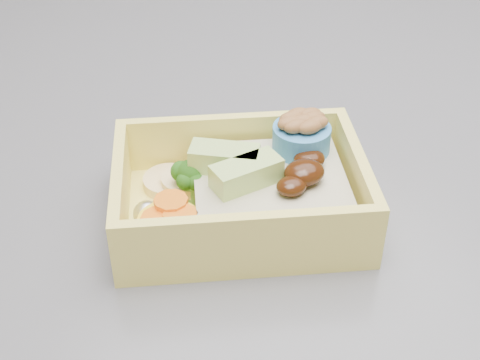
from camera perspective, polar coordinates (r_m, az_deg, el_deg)
name	(u,v)px	position (r m, az deg, el deg)	size (l,w,h in m)	color
bento_box	(248,190)	(0.44, 0.65, -0.89)	(0.19, 0.16, 0.06)	#F4E364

